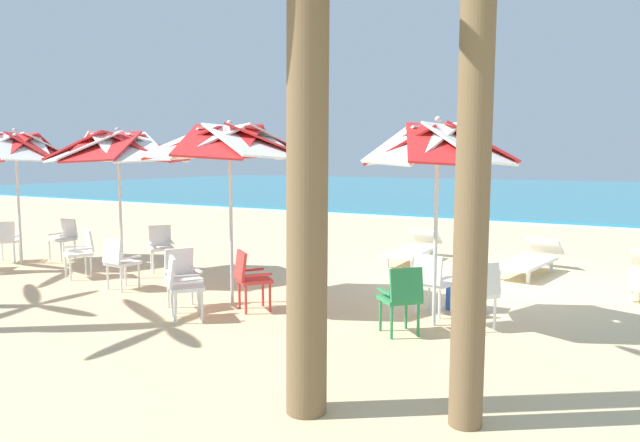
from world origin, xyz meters
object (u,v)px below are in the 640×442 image
plastic_chair_3 (182,274)px  plastic_chair_5 (181,284)px  beach_umbrella_0 (437,147)px  plastic_chair_1 (432,280)px  plastic_chair_7 (119,260)px  plastic_chair_9 (6,239)px  plastic_chair_0 (479,291)px  beach_umbrella_3 (15,148)px  beach_umbrella_1 (230,144)px  plastic_chair_6 (82,250)px  plastic_chair_4 (250,276)px  palm_tree_4 (473,75)px  plastic_chair_11 (64,236)px  palm_tree_1 (307,99)px  sun_lounger_1 (530,259)px  plastic_chair_8 (161,245)px  sun_lounger_2 (414,249)px  plastic_chair_2 (402,296)px  beach_umbrella_2 (118,148)px  cooler_box (465,296)px

plastic_chair_3 → plastic_chair_5: (0.42, -0.48, 0.00)m
beach_umbrella_0 → plastic_chair_1: beach_umbrella_0 is taller
plastic_chair_7 → plastic_chair_9: 4.12m
plastic_chair_0 → beach_umbrella_3: beach_umbrella_3 is taller
beach_umbrella_1 → plastic_chair_7: bearing=-174.4°
plastic_chair_6 → plastic_chair_4: bearing=-5.7°
beach_umbrella_1 → palm_tree_4: palm_tree_4 is taller
plastic_chair_0 → beach_umbrella_0: bearing=-166.4°
plastic_chair_11 → palm_tree_1: bearing=-25.3°
plastic_chair_0 → plastic_chair_6: bearing=-177.7°
plastic_chair_5 → beach_umbrella_3: (-5.75, 1.54, 1.86)m
beach_umbrella_1 → sun_lounger_1: 6.06m
plastic_chair_8 → plastic_chair_9: same height
plastic_chair_0 → palm_tree_4: (0.57, -2.71, 2.32)m
plastic_chair_1 → palm_tree_1: size_ratio=0.19×
sun_lounger_1 → plastic_chair_1: bearing=-100.6°
beach_umbrella_3 → sun_lounger_2: 8.36m
plastic_chair_2 → plastic_chair_11: bearing=169.4°
plastic_chair_11 → palm_tree_1: 9.50m
plastic_chair_6 → beach_umbrella_0: bearing=1.3°
sun_lounger_2 → plastic_chair_5: bearing=-101.7°
beach_umbrella_3 → plastic_chair_9: beach_umbrella_3 is taller
plastic_chair_1 → palm_tree_4: palm_tree_4 is taller
palm_tree_1 → plastic_chair_8: bearing=144.4°
beach_umbrella_3 → palm_tree_4: size_ratio=0.66×
plastic_chair_5 → beach_umbrella_3: size_ratio=0.31×
plastic_chair_9 → sun_lounger_1: size_ratio=0.39×
plastic_chair_2 → plastic_chair_6: same height
beach_umbrella_0 → palm_tree_1: bearing=-92.5°
beach_umbrella_2 → beach_umbrella_3: beach_umbrella_3 is taller
plastic_chair_1 → plastic_chair_4: same height
plastic_chair_9 → plastic_chair_3: bearing=-10.2°
plastic_chair_6 → plastic_chair_9: same height
plastic_chair_6 → plastic_chair_8: (0.77, 1.20, 0.00)m
plastic_chair_5 → plastic_chair_8: (-2.76, 2.44, 0.00)m
plastic_chair_11 → cooler_box: bearing=0.4°
plastic_chair_8 → sun_lounger_1: bearing=26.0°
plastic_chair_1 → palm_tree_4: bearing=-66.9°
plastic_chair_0 → sun_lounger_1: bearing=90.5°
beach_umbrella_3 → sun_lounger_2: size_ratio=1.28×
beach_umbrella_0 → plastic_chair_7: beach_umbrella_0 is taller
plastic_chair_1 → plastic_chair_3: (-3.29, -1.38, 0.00)m
plastic_chair_8 → plastic_chair_0: bearing=-8.2°
beach_umbrella_1 → sun_lounger_2: (1.17, 4.64, -2.10)m
beach_umbrella_2 → sun_lounger_1: size_ratio=1.22×
plastic_chair_4 → plastic_chair_5: same height
plastic_chair_3 → plastic_chair_9: same height
plastic_chair_6 → sun_lounger_2: size_ratio=0.40×
beach_umbrella_3 → sun_lounger_1: bearing=23.2°
plastic_chair_3 → sun_lounger_2: (1.61, 5.23, -0.22)m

